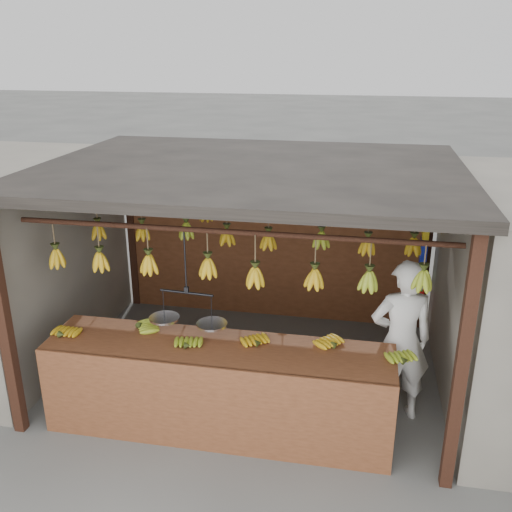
# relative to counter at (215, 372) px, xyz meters

# --- Properties ---
(ground) EXTENTS (80.00, 80.00, 0.00)m
(ground) POSITION_rel_counter_xyz_m (0.09, 1.23, -0.70)
(ground) COLOR #5B5B57
(stall) EXTENTS (4.30, 3.30, 2.40)m
(stall) POSITION_rel_counter_xyz_m (0.09, 1.55, 1.27)
(stall) COLOR black
(stall) RESTS_ON ground
(counter) EXTENTS (3.48, 0.75, 0.96)m
(counter) POSITION_rel_counter_xyz_m (0.00, 0.00, 0.00)
(counter) COLOR brown
(counter) RESTS_ON ground
(hanging_bananas) EXTENTS (3.58, 2.25, 0.39)m
(hanging_bananas) POSITION_rel_counter_xyz_m (0.09, 1.23, 0.92)
(hanging_bananas) COLOR gold
(hanging_bananas) RESTS_ON ground
(balance_scale) EXTENTS (0.76, 0.32, 0.93)m
(balance_scale) POSITION_rel_counter_xyz_m (-0.32, 0.23, 0.43)
(balance_scale) COLOR black
(balance_scale) RESTS_ON ground
(vendor) EXTENTS (0.69, 0.54, 1.68)m
(vendor) POSITION_rel_counter_xyz_m (1.69, 0.65, 0.14)
(vendor) COLOR white
(vendor) RESTS_ON ground
(bag_bundles) EXTENTS (0.08, 0.26, 1.27)m
(bag_bundles) POSITION_rel_counter_xyz_m (2.03, 2.58, 0.29)
(bag_bundles) COLOR yellow
(bag_bundles) RESTS_ON ground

